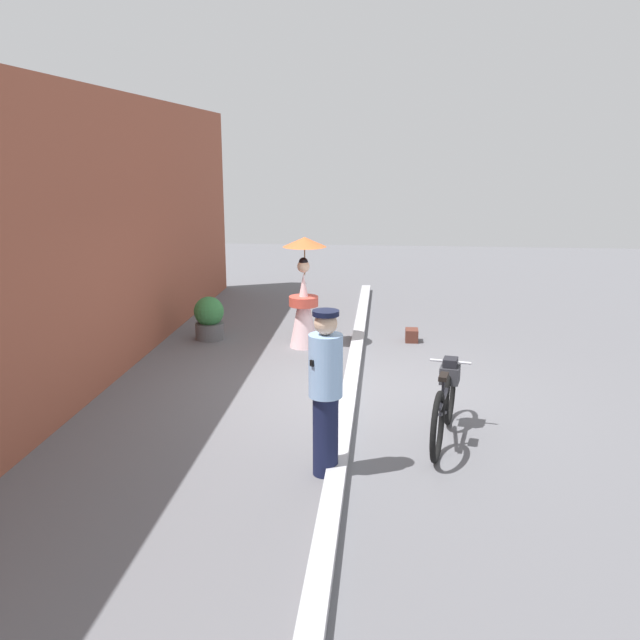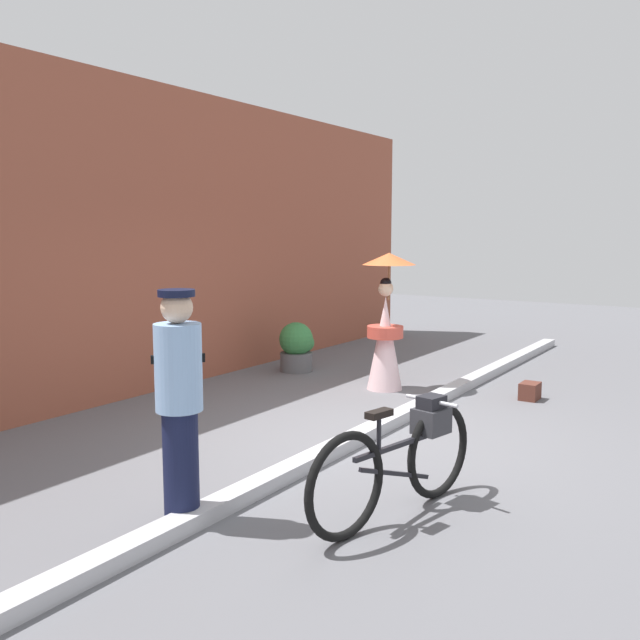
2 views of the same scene
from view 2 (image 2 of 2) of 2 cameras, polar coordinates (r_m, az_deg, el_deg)
name	(u,v)px [view 2 (image 2 of 2)]	position (r m, az deg, el deg)	size (l,w,h in m)	color
ground_plane	(366,438)	(7.13, 3.93, -9.91)	(30.00, 30.00, 0.00)	slate
building_wall	(126,240)	(9.13, -16.07, 6.52)	(14.00, 0.40, 4.06)	brown
sidewalk_curb	(366,433)	(7.12, 3.94, -9.45)	(14.00, 0.20, 0.12)	#B2B2B7
bicycle_near_officer	(402,457)	(5.21, 6.90, -11.39)	(1.83, 0.55, 0.86)	black
person_officer	(179,400)	(5.00, -11.78, -6.61)	(0.34, 0.34, 1.72)	#141938
person_with_parasol	(386,324)	(9.16, 5.57, -0.35)	(0.72, 0.72, 1.85)	silver
potted_plant_by_door	(297,346)	(10.40, -1.95, -2.23)	(0.53, 0.52, 0.76)	#59595B
backpack_on_pavement	(530,391)	(9.08, 17.31, -5.72)	(0.29, 0.22, 0.22)	#592D23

